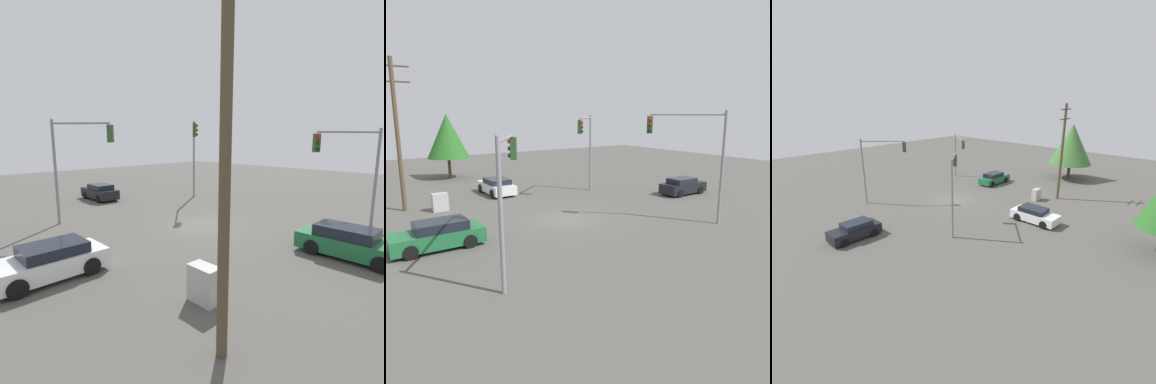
% 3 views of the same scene
% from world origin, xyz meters
% --- Properties ---
extents(ground_plane, '(80.00, 80.00, 0.00)m').
position_xyz_m(ground_plane, '(0.00, 0.00, 0.00)').
color(ground_plane, '#54514C').
extents(sedan_green, '(4.64, 1.89, 1.45)m').
position_xyz_m(sedan_green, '(8.30, 0.85, 0.71)').
color(sedan_green, '#1E6638').
rests_on(sedan_green, ground_plane).
extents(sedan_dark, '(4.09, 1.84, 1.41)m').
position_xyz_m(sedan_dark, '(-12.32, -0.83, 0.68)').
color(sedan_dark, black).
rests_on(sedan_dark, ground_plane).
extents(sedan_white, '(2.00, 4.34, 1.37)m').
position_xyz_m(sedan_white, '(0.79, -9.76, 0.68)').
color(sedan_white, silver).
rests_on(sedan_white, ground_plane).
extents(traffic_signal_main, '(3.51, 3.40, 6.97)m').
position_xyz_m(traffic_signal_main, '(-6.10, 5.04, 4.79)').
color(traffic_signal_main, gray).
rests_on(traffic_signal_main, ground_plane).
extents(traffic_signal_cross, '(2.55, 3.93, 6.07)m').
position_xyz_m(traffic_signal_cross, '(6.55, 5.78, 4.20)').
color(traffic_signal_cross, gray).
rests_on(traffic_signal_cross, ground_plane).
extents(traffic_signal_aux, '(3.07, 2.72, 6.61)m').
position_xyz_m(traffic_signal_aux, '(-5.66, -5.61, 4.51)').
color(traffic_signal_aux, gray).
rests_on(traffic_signal_aux, ground_plane).
extents(utility_pole_tall, '(2.20, 0.28, 10.45)m').
position_xyz_m(utility_pole_tall, '(8.32, -8.25, 5.52)').
color(utility_pole_tall, brown).
rests_on(utility_pole_tall, ground_plane).
extents(electrical_cabinet, '(1.06, 0.61, 1.28)m').
position_xyz_m(electrical_cabinet, '(6.25, -6.72, 0.64)').
color(electrical_cabinet, '#B2B2AD').
rests_on(electrical_cabinet, ground_plane).
extents(tree_right, '(4.20, 4.20, 6.67)m').
position_xyz_m(tree_right, '(1.88, -19.75, 4.42)').
color(tree_right, '#4C3823').
rests_on(tree_right, ground_plane).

